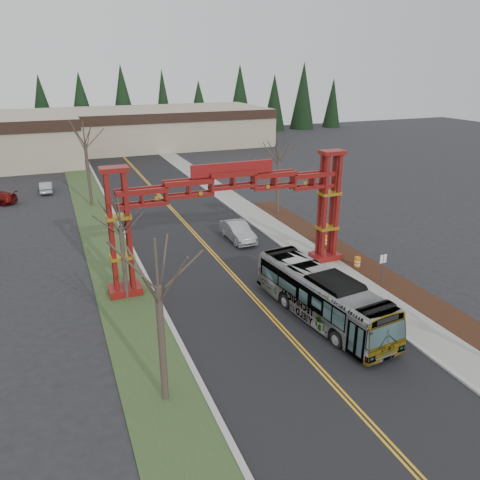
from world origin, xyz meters
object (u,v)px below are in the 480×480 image
gateway_arch (233,199)px  street_sign (383,263)px  bare_tree_median_near (158,287)px  silver_sedan (238,231)px  barrel_south (357,263)px  parked_car_far_a (46,187)px  bare_tree_median_mid (121,227)px  transit_bus (322,296)px  barrel_mid (330,246)px  bare_tree_right_far (279,161)px  bare_tree_median_far (85,144)px  retail_building_east (166,127)px  barrel_north (325,241)px

gateway_arch → street_sign: gateway_arch is taller
gateway_arch → bare_tree_median_near: gateway_arch is taller
silver_sedan → street_sign: bearing=-64.5°
street_sign → barrel_south: bearing=87.0°
parked_car_far_a → silver_sedan: bearing=123.9°
bare_tree_median_mid → barrel_south: bearing=-5.3°
transit_bus → barrel_mid: size_ratio=12.75×
gateway_arch → bare_tree_right_far: gateway_arch is taller
gateway_arch → barrel_mid: (9.49, 1.55, -5.54)m
bare_tree_median_far → barrel_south: 31.65m
street_sign → barrel_south: size_ratio=2.62×
gateway_arch → bare_tree_median_mid: size_ratio=2.56×
transit_bus → parked_car_far_a: size_ratio=2.75×
bare_tree_median_far → gateway_arch: bearing=-71.0°
bare_tree_median_mid → barrel_mid: bearing=7.2°
bare_tree_right_far → barrel_south: size_ratio=8.68×
gateway_arch → street_sign: 11.60m
retail_building_east → bare_tree_median_far: size_ratio=4.11×
barrel_south → barrel_north: 4.99m
barrel_south → barrel_north: bearing=88.6°
retail_building_east → barrel_north: 59.34m
gateway_arch → bare_tree_right_far: bearing=51.9°
silver_sedan → barrel_north: bearing=-34.4°
silver_sedan → bare_tree_right_far: size_ratio=0.65×
gateway_arch → barrel_mid: gateway_arch is taller
barrel_mid → silver_sedan: bearing=139.5°
barrel_south → parked_car_far_a: bearing=123.2°
bare_tree_right_far → barrel_north: 11.30m
transit_bus → silver_sedan: bearing=82.0°
retail_building_east → street_sign: size_ratio=16.22×
transit_bus → bare_tree_right_far: bare_tree_right_far is taller
retail_building_east → barrel_mid: size_ratio=43.13×
transit_bus → street_sign: bearing=14.5°
street_sign → barrel_north: street_sign is taller
retail_building_east → bare_tree_median_mid: (-18.00, -62.63, 1.63)m
bare_tree_right_far → gateway_arch: bearing=-128.1°
transit_bus → gateway_arch: bearing=102.6°
parked_car_far_a → bare_tree_right_far: bare_tree_right_far is taller
barrel_south → silver_sedan: bearing=124.4°
retail_building_east → barrel_north: size_ratio=38.81×
barrel_mid → bare_tree_right_far: bearing=87.4°
street_sign → bare_tree_right_far: bearing=87.9°
parked_car_far_a → bare_tree_right_far: size_ratio=0.53×
transit_bus → street_sign: 7.02m
gateway_arch → bare_tree_right_far: 16.20m
barrel_mid → retail_building_east: bearing=89.5°
silver_sedan → bare_tree_median_near: 22.31m
retail_building_east → bare_tree_right_far: bare_tree_right_far is taller
bare_tree_median_mid → barrel_mid: bare_tree_median_mid is taller
barrel_north → parked_car_far_a: bearing=127.7°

